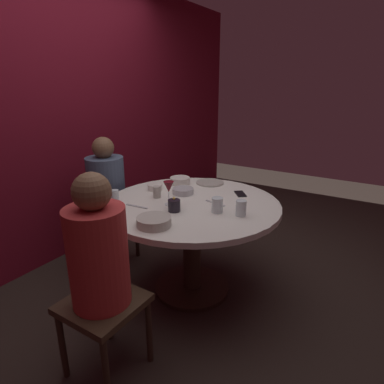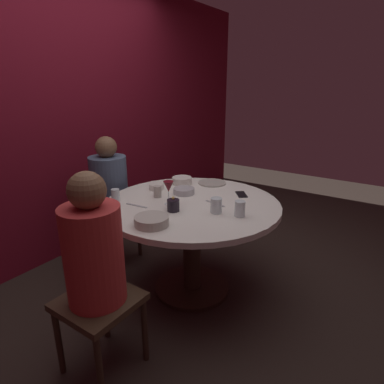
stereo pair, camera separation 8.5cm
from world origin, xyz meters
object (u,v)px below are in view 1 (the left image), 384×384
at_px(dinner_plate, 210,183).
at_px(cup_by_right_diner, 241,208).
at_px(bowl_sauce_side, 154,221).
at_px(bowl_serving_large, 183,191).
at_px(wine_glass, 169,188).
at_px(candle_holder, 174,205).
at_px(seated_diner_left, 98,258).
at_px(bowl_small_white, 155,187).
at_px(bowl_salad_center, 180,181).
at_px(dining_table, 192,222).
at_px(cup_near_candle, 217,205).
at_px(seated_diner_back, 106,187).
at_px(cell_phone, 240,194).
at_px(cup_by_left_diner, 157,192).
at_px(cup_center_front, 115,196).

xyz_separation_m(dinner_plate, cup_by_right_diner, (-0.53, -0.53, 0.05)).
bearing_deg(bowl_sauce_side, bowl_serving_large, 16.90).
bearing_deg(cup_by_right_diner, wine_glass, 99.54).
xyz_separation_m(candle_holder, bowl_sauce_side, (-0.27, -0.03, -0.01)).
relative_size(wine_glass, bowl_sauce_side, 0.81).
height_order(seated_diner_left, bowl_small_white, seated_diner_left).
distance_m(candle_holder, bowl_salad_center, 0.63).
distance_m(dining_table, bowl_small_white, 0.46).
xyz_separation_m(bowl_salad_center, cup_near_candle, (-0.41, -0.58, 0.02)).
bearing_deg(seated_diner_back, seated_diner_left, -45.78).
relative_size(cell_phone, cup_by_right_diner, 1.32).
relative_size(dining_table, cup_by_left_diner, 14.63).
bearing_deg(cup_by_right_diner, cup_near_candle, 101.47).
distance_m(wine_glass, cup_center_front, 0.42).
distance_m(bowl_serving_large, bowl_salad_center, 0.27).
relative_size(bowl_sauce_side, cup_center_front, 2.41).
xyz_separation_m(bowl_sauce_side, cup_by_right_diner, (0.44, -0.39, 0.02)).
distance_m(dining_table, seated_diner_left, 0.93).
xyz_separation_m(bowl_small_white, bowl_sauce_side, (-0.57, -0.44, 0.00)).
height_order(bowl_salad_center, cup_by_right_diner, cup_by_right_diner).
xyz_separation_m(candle_holder, cup_by_left_diner, (0.16, 0.28, 0.00)).
height_order(dining_table, bowl_sauce_side, bowl_sauce_side).
distance_m(seated_diner_back, cell_phone, 1.18).
bearing_deg(dining_table, bowl_small_white, 78.19).
height_order(cell_phone, bowl_serving_large, bowl_serving_large).
distance_m(cup_by_right_diner, cup_center_front, 0.94).
bearing_deg(dining_table, bowl_serving_large, 52.25).
bearing_deg(cell_phone, bowl_salad_center, 143.97).
height_order(seated_diner_back, bowl_sauce_side, seated_diner_back).
distance_m(cup_by_left_diner, cup_by_right_diner, 0.70).
relative_size(dining_table, cup_center_front, 14.58).
height_order(dinner_plate, cup_by_right_diner, cup_by_right_diner).
height_order(bowl_small_white, cup_by_right_diner, cup_by_right_diner).
relative_size(seated_diner_left, cup_by_left_diner, 13.36).
height_order(seated_diner_left, cell_phone, seated_diner_left).
distance_m(bowl_serving_large, bowl_small_white, 0.26).
distance_m(seated_diner_back, bowl_small_white, 0.49).
distance_m(cell_phone, bowl_sauce_side, 0.86).
distance_m(candle_holder, bowl_serving_large, 0.38).
bearing_deg(bowl_serving_large, wine_glass, -169.49).
bearing_deg(wine_glass, candle_holder, -128.69).
relative_size(dining_table, wine_glass, 7.44).
bearing_deg(candle_holder, cell_phone, -23.01).
bearing_deg(dining_table, cup_by_left_diner, 100.81).
relative_size(seated_diner_left, cup_center_front, 13.31).
bearing_deg(dinner_plate, cup_by_left_diner, 162.70).
height_order(seated_diner_left, candle_holder, seated_diner_left).
bearing_deg(seated_diner_back, cell_phone, 17.57).
height_order(candle_holder, bowl_salad_center, candle_holder).
distance_m(seated_diner_left, bowl_small_white, 1.09).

